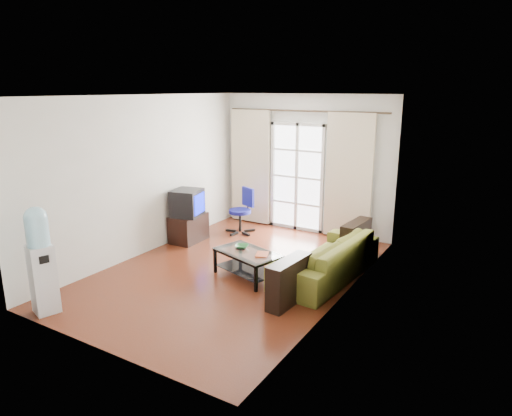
{
  "coord_description": "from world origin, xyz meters",
  "views": [
    {
      "loc": [
        3.77,
        -5.55,
        2.81
      ],
      "look_at": [
        0.22,
        0.35,
        0.99
      ],
      "focal_mm": 32.0,
      "sensor_mm": 36.0,
      "label": 1
    }
  ],
  "objects": [
    {
      "name": "radiator",
      "position": [
        0.8,
        2.5,
        0.33
      ],
      "size": [
        0.64,
        0.12,
        0.64
      ],
      "primitive_type": "cube",
      "color": "#939396",
      "rests_on": "floor"
    },
    {
      "name": "book",
      "position": [
        0.49,
        -0.11,
        0.42
      ],
      "size": [
        0.34,
        0.36,
        0.02
      ],
      "primitive_type": "imported",
      "rotation": [
        0.0,
        0.0,
        0.36
      ],
      "color": "#AF1517",
      "rests_on": "coffee_table"
    },
    {
      "name": "wall_front",
      "position": [
        0.0,
        -2.6,
        1.35
      ],
      "size": [
        3.6,
        0.02,
        2.7
      ],
      "primitive_type": "cube",
      "color": "silver",
      "rests_on": "floor"
    },
    {
      "name": "remote",
      "position": [
        0.17,
        -0.04,
        0.42
      ],
      "size": [
        0.15,
        0.07,
        0.02
      ],
      "primitive_type": "cube",
      "rotation": [
        0.0,
        0.0,
        0.18
      ],
      "color": "black",
      "rests_on": "coffee_table"
    },
    {
      "name": "wall_back",
      "position": [
        0.0,
        2.6,
        1.35
      ],
      "size": [
        3.6,
        0.02,
        2.7
      ],
      "primitive_type": "cube",
      "color": "silver",
      "rests_on": "floor"
    },
    {
      "name": "curtain_left",
      "position": [
        -1.2,
        2.48,
        1.2
      ],
      "size": [
        0.9,
        0.07,
        2.35
      ],
      "primitive_type": "cube",
      "color": "beige",
      "rests_on": "curtain_rod"
    },
    {
      "name": "coffee_table",
      "position": [
        0.32,
        -0.07,
        0.26
      ],
      "size": [
        1.13,
        0.84,
        0.41
      ],
      "rotation": [
        0.0,
        0.0,
        -0.29
      ],
      "color": "silver",
      "rests_on": "floor"
    },
    {
      "name": "curtain_right",
      "position": [
        0.95,
        2.48,
        1.2
      ],
      "size": [
        0.9,
        0.07,
        2.35
      ],
      "primitive_type": "cube",
      "color": "beige",
      "rests_on": "curtain_rod"
    },
    {
      "name": "curtain_rod",
      "position": [
        0.0,
        2.5,
        2.38
      ],
      "size": [
        3.3,
        0.04,
        0.04
      ],
      "primitive_type": "cylinder",
      "rotation": [
        0.0,
        1.57,
        0.0
      ],
      "color": "#4C3F2D",
      "rests_on": "wall_back"
    },
    {
      "name": "bowl",
      "position": [
        0.16,
        0.03,
        0.43
      ],
      "size": [
        0.34,
        0.34,
        0.05
      ],
      "primitive_type": "imported",
      "rotation": [
        0.0,
        0.0,
        0.35
      ],
      "color": "green",
      "rests_on": "coffee_table"
    },
    {
      "name": "wall_left",
      "position": [
        -1.8,
        0.0,
        1.35
      ],
      "size": [
        0.02,
        5.2,
        2.7
      ],
      "primitive_type": "cube",
      "color": "silver",
      "rests_on": "floor"
    },
    {
      "name": "ceiling",
      "position": [
        0.0,
        0.0,
        2.7
      ],
      "size": [
        5.2,
        5.2,
        0.0
      ],
      "primitive_type": "plane",
      "rotation": [
        3.14,
        0.0,
        0.0
      ],
      "color": "white",
      "rests_on": "wall_back"
    },
    {
      "name": "wall_right",
      "position": [
        1.8,
        0.0,
        1.35
      ],
      "size": [
        0.02,
        5.2,
        2.7
      ],
      "primitive_type": "cube",
      "color": "silver",
      "rests_on": "floor"
    },
    {
      "name": "french_door",
      "position": [
        -0.15,
        2.54,
        1.07
      ],
      "size": [
        1.16,
        0.06,
        2.15
      ],
      "color": "white",
      "rests_on": "wall_back"
    },
    {
      "name": "tv_stand",
      "position": [
        -1.54,
        0.81,
        0.25
      ],
      "size": [
        0.49,
        0.71,
        0.51
      ],
      "primitive_type": "cube",
      "rotation": [
        0.0,
        0.0,
        0.04
      ],
      "color": "black",
      "rests_on": "floor"
    },
    {
      "name": "crt_tv",
      "position": [
        -1.54,
        0.76,
        0.76
      ],
      "size": [
        0.63,
        0.64,
        0.49
      ],
      "rotation": [
        0.0,
        0.0,
        0.24
      ],
      "color": "black",
      "rests_on": "tv_stand"
    },
    {
      "name": "task_chair",
      "position": [
        -0.97,
        1.75,
        0.26
      ],
      "size": [
        0.8,
        0.8,
        0.9
      ],
      "rotation": [
        0.0,
        0.0,
        -0.39
      ],
      "color": "black",
      "rests_on": "floor"
    },
    {
      "name": "water_cooler",
      "position": [
        -1.31,
        -2.35,
        0.73
      ],
      "size": [
        0.36,
        0.36,
        1.4
      ],
      "rotation": [
        0.0,
        0.0,
        -0.32
      ],
      "color": "silver",
      "rests_on": "floor"
    },
    {
      "name": "floor",
      "position": [
        0.0,
        0.0,
        0.0
      ],
      "size": [
        5.2,
        5.2,
        0.0
      ],
      "primitive_type": "plane",
      "color": "maroon",
      "rests_on": "ground"
    },
    {
      "name": "sofa",
      "position": [
        1.34,
        0.57,
        0.31
      ],
      "size": [
        2.27,
        1.18,
        0.62
      ],
      "primitive_type": "imported",
      "rotation": [
        0.0,
        0.0,
        -1.65
      ],
      "color": "brown",
      "rests_on": "floor"
    }
  ]
}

